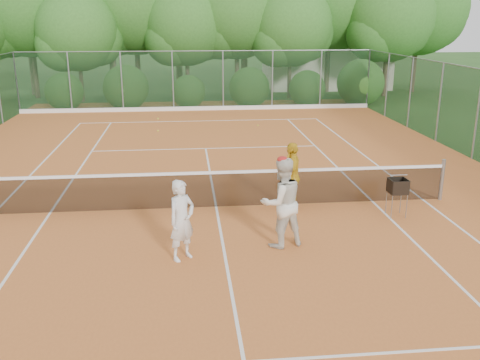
% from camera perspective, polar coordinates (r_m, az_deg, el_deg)
% --- Properties ---
extents(ground, '(120.00, 120.00, 0.00)m').
position_cam_1_polar(ground, '(13.61, -2.55, -3.02)').
color(ground, '#24491A').
rests_on(ground, ground).
extents(clay_court, '(18.00, 36.00, 0.02)m').
position_cam_1_polar(clay_court, '(13.61, -2.55, -2.98)').
color(clay_court, '#C86C2E').
rests_on(clay_court, ground).
extents(club_building, '(8.00, 5.00, 3.00)m').
position_cam_1_polar(club_building, '(38.17, 9.05, 12.04)').
color(club_building, beige).
rests_on(club_building, ground).
extents(tennis_net, '(11.97, 0.10, 1.10)m').
position_cam_1_polar(tennis_net, '(13.44, -2.58, -0.89)').
color(tennis_net, gray).
rests_on(tennis_net, clay_court).
extents(player_white, '(0.71, 0.68, 1.64)m').
position_cam_1_polar(player_white, '(10.56, -6.22, -4.30)').
color(player_white, silver).
rests_on(player_white, clay_court).
extents(player_center_grp, '(1.11, 0.98, 1.95)m').
position_cam_1_polar(player_center_grp, '(11.10, 4.44, -2.39)').
color(player_center_grp, silver).
rests_on(player_center_grp, clay_court).
extents(player_yellow, '(0.54, 1.05, 1.71)m').
position_cam_1_polar(player_yellow, '(13.33, 5.55, 0.43)').
color(player_yellow, gold).
rests_on(player_yellow, clay_court).
extents(ball_hopper, '(0.41, 0.41, 0.94)m').
position_cam_1_polar(ball_hopper, '(13.34, 16.48, -0.70)').
color(ball_hopper, gray).
rests_on(ball_hopper, clay_court).
extents(stray_ball_a, '(0.07, 0.07, 0.07)m').
position_cam_1_polar(stray_ball_a, '(25.75, -8.74, 6.50)').
color(stray_ball_a, '#D4E034').
rests_on(stray_ball_a, clay_court).
extents(stray_ball_b, '(0.07, 0.07, 0.07)m').
position_cam_1_polar(stray_ball_b, '(22.93, -8.74, 5.21)').
color(stray_ball_b, yellow).
rests_on(stray_ball_b, clay_court).
extents(stray_ball_c, '(0.07, 0.07, 0.07)m').
position_cam_1_polar(stray_ball_c, '(23.85, 1.92, 5.85)').
color(stray_ball_c, gold).
rests_on(stray_ball_c, clay_court).
extents(court_markings, '(11.03, 23.83, 0.01)m').
position_cam_1_polar(court_markings, '(13.60, -2.55, -2.93)').
color(court_markings, white).
rests_on(court_markings, clay_court).
extents(fence_back, '(18.07, 0.07, 3.00)m').
position_cam_1_polar(fence_back, '(27.96, -4.49, 10.50)').
color(fence_back, '#19381E').
rests_on(fence_back, clay_court).
extents(tropical_treeline, '(32.10, 8.49, 15.03)m').
position_cam_1_polar(tropical_treeline, '(33.07, -2.31, 17.77)').
color(tropical_treeline, brown).
rests_on(tropical_treeline, ground).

